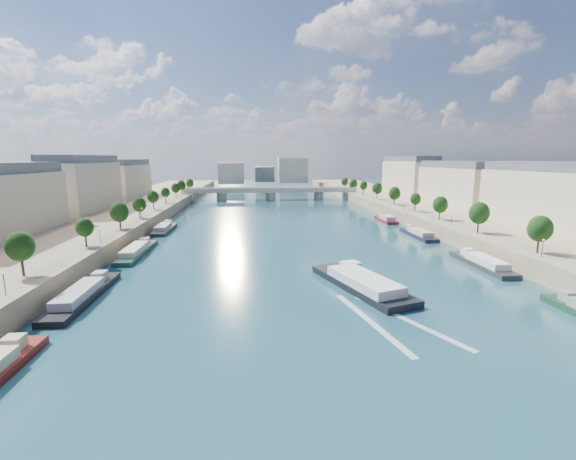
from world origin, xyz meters
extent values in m
plane|color=#0E2A3E|center=(0.00, 100.00, 0.00)|extent=(700.00, 700.00, 0.00)
cube|color=#9E8460|center=(-72.00, 100.00, 2.50)|extent=(44.00, 520.00, 5.00)
cube|color=#9E8460|center=(72.00, 100.00, 2.50)|extent=(44.00, 520.00, 5.00)
cube|color=gray|center=(-57.00, 100.00, 5.05)|extent=(14.00, 520.00, 0.10)
cube|color=gray|center=(57.00, 100.00, 5.05)|extent=(14.00, 520.00, 0.10)
cylinder|color=#382B1E|center=(-55.00, 42.00, 6.91)|extent=(0.50, 0.50, 3.82)
ellipsoid|color=black|center=(-55.00, 42.00, 10.50)|extent=(4.80, 4.80, 5.52)
cylinder|color=#382B1E|center=(-55.00, 66.00, 6.91)|extent=(0.50, 0.50, 3.82)
ellipsoid|color=black|center=(-55.00, 66.00, 10.50)|extent=(4.80, 4.80, 5.52)
cylinder|color=#382B1E|center=(-55.00, 90.00, 6.91)|extent=(0.50, 0.50, 3.82)
ellipsoid|color=black|center=(-55.00, 90.00, 10.50)|extent=(4.80, 4.80, 5.52)
cylinder|color=#382B1E|center=(-55.00, 114.00, 6.91)|extent=(0.50, 0.50, 3.82)
ellipsoid|color=black|center=(-55.00, 114.00, 10.50)|extent=(4.80, 4.80, 5.52)
cylinder|color=#382B1E|center=(-55.00, 138.00, 6.91)|extent=(0.50, 0.50, 3.82)
ellipsoid|color=black|center=(-55.00, 138.00, 10.50)|extent=(4.80, 4.80, 5.52)
cylinder|color=#382B1E|center=(-55.00, 162.00, 6.91)|extent=(0.50, 0.50, 3.82)
ellipsoid|color=black|center=(-55.00, 162.00, 10.50)|extent=(4.80, 4.80, 5.52)
cylinder|color=#382B1E|center=(-55.00, 186.00, 6.91)|extent=(0.50, 0.50, 3.82)
ellipsoid|color=black|center=(-55.00, 186.00, 10.50)|extent=(4.80, 4.80, 5.52)
cylinder|color=#382B1E|center=(-55.00, 210.00, 6.91)|extent=(0.50, 0.50, 3.82)
ellipsoid|color=black|center=(-55.00, 210.00, 10.50)|extent=(4.80, 4.80, 5.52)
cylinder|color=#382B1E|center=(-55.00, 234.00, 6.91)|extent=(0.50, 0.50, 3.82)
ellipsoid|color=black|center=(-55.00, 234.00, 10.50)|extent=(4.80, 4.80, 5.52)
cylinder|color=#382B1E|center=(55.00, 50.00, 6.91)|extent=(0.50, 0.50, 3.82)
ellipsoid|color=black|center=(55.00, 50.00, 10.50)|extent=(4.80, 4.80, 5.52)
cylinder|color=#382B1E|center=(55.00, 74.00, 6.91)|extent=(0.50, 0.50, 3.82)
ellipsoid|color=black|center=(55.00, 74.00, 10.50)|extent=(4.80, 4.80, 5.52)
cylinder|color=#382B1E|center=(55.00, 98.00, 6.91)|extent=(0.50, 0.50, 3.82)
ellipsoid|color=black|center=(55.00, 98.00, 10.50)|extent=(4.80, 4.80, 5.52)
cylinder|color=#382B1E|center=(55.00, 122.00, 6.91)|extent=(0.50, 0.50, 3.82)
ellipsoid|color=black|center=(55.00, 122.00, 10.50)|extent=(4.80, 4.80, 5.52)
cylinder|color=#382B1E|center=(55.00, 146.00, 6.91)|extent=(0.50, 0.50, 3.82)
ellipsoid|color=black|center=(55.00, 146.00, 10.50)|extent=(4.80, 4.80, 5.52)
cylinder|color=#382B1E|center=(55.00, 170.00, 6.91)|extent=(0.50, 0.50, 3.82)
ellipsoid|color=black|center=(55.00, 170.00, 10.50)|extent=(4.80, 4.80, 5.52)
cylinder|color=#382B1E|center=(55.00, 194.00, 6.91)|extent=(0.50, 0.50, 3.82)
ellipsoid|color=black|center=(55.00, 194.00, 10.50)|extent=(4.80, 4.80, 5.52)
cylinder|color=#382B1E|center=(55.00, 218.00, 6.91)|extent=(0.50, 0.50, 3.82)
ellipsoid|color=black|center=(55.00, 218.00, 10.50)|extent=(4.80, 4.80, 5.52)
cylinder|color=#382B1E|center=(55.00, 242.00, 6.91)|extent=(0.50, 0.50, 3.82)
ellipsoid|color=black|center=(55.00, 242.00, 10.50)|extent=(4.80, 4.80, 5.52)
cylinder|color=black|center=(-52.50, 30.00, 7.00)|extent=(0.14, 0.14, 4.00)
sphere|color=#FFE5B2|center=(-52.50, 30.00, 9.10)|extent=(0.36, 0.36, 0.36)
cylinder|color=black|center=(-52.50, 70.00, 7.00)|extent=(0.14, 0.14, 4.00)
sphere|color=#FFE5B2|center=(-52.50, 70.00, 9.10)|extent=(0.36, 0.36, 0.36)
cylinder|color=black|center=(-52.50, 110.00, 7.00)|extent=(0.14, 0.14, 4.00)
sphere|color=#FFE5B2|center=(-52.50, 110.00, 9.10)|extent=(0.36, 0.36, 0.36)
cylinder|color=black|center=(-52.50, 150.00, 7.00)|extent=(0.14, 0.14, 4.00)
sphere|color=#FFE5B2|center=(-52.50, 150.00, 9.10)|extent=(0.36, 0.36, 0.36)
cylinder|color=black|center=(-52.50, 190.00, 7.00)|extent=(0.14, 0.14, 4.00)
sphere|color=#FFE5B2|center=(-52.50, 190.00, 9.10)|extent=(0.36, 0.36, 0.36)
cylinder|color=black|center=(52.50, 45.00, 7.00)|extent=(0.14, 0.14, 4.00)
sphere|color=#FFE5B2|center=(52.50, 45.00, 9.10)|extent=(0.36, 0.36, 0.36)
cylinder|color=black|center=(52.50, 85.00, 7.00)|extent=(0.14, 0.14, 4.00)
sphere|color=#FFE5B2|center=(52.50, 85.00, 9.10)|extent=(0.36, 0.36, 0.36)
cylinder|color=black|center=(52.50, 125.00, 7.00)|extent=(0.14, 0.14, 4.00)
sphere|color=#FFE5B2|center=(52.50, 125.00, 9.10)|extent=(0.36, 0.36, 0.36)
cylinder|color=black|center=(52.50, 165.00, 7.00)|extent=(0.14, 0.14, 4.00)
sphere|color=#FFE5B2|center=(52.50, 165.00, 9.10)|extent=(0.36, 0.36, 0.36)
cylinder|color=black|center=(52.50, 205.00, 7.00)|extent=(0.14, 0.14, 4.00)
sphere|color=#FFE5B2|center=(52.50, 205.00, 9.10)|extent=(0.36, 0.36, 0.36)
cube|color=beige|center=(-85.00, 141.00, 15.00)|extent=(16.00, 52.00, 20.00)
cube|color=#474C54|center=(-85.00, 141.00, 26.60)|extent=(14.72, 50.44, 3.20)
cube|color=beige|center=(-85.00, 199.00, 15.00)|extent=(16.00, 52.00, 20.00)
cube|color=#474C54|center=(-85.00, 199.00, 26.60)|extent=(14.72, 50.44, 3.20)
cube|color=beige|center=(85.00, 83.00, 15.00)|extent=(16.00, 52.00, 20.00)
cube|color=#474C54|center=(85.00, 83.00, 26.60)|extent=(14.72, 50.44, 3.20)
cube|color=beige|center=(85.00, 141.00, 15.00)|extent=(16.00, 52.00, 20.00)
cube|color=#474C54|center=(85.00, 141.00, 26.60)|extent=(14.72, 50.44, 3.20)
cube|color=beige|center=(85.00, 199.00, 15.00)|extent=(16.00, 52.00, 20.00)
cube|color=#474C54|center=(85.00, 199.00, 26.60)|extent=(14.72, 50.44, 3.20)
cube|color=beige|center=(-30.00, 310.00, 14.00)|extent=(22.00, 18.00, 18.00)
cube|color=beige|center=(25.00, 320.00, 16.00)|extent=(26.00, 20.00, 22.00)
cube|color=#474C54|center=(0.00, 335.00, 12.00)|extent=(18.00, 16.00, 14.00)
cube|color=#C1B79E|center=(0.00, 219.89, 6.20)|extent=(112.00, 11.00, 2.20)
cube|color=#C1B79E|center=(0.00, 214.89, 7.70)|extent=(112.00, 0.80, 0.90)
cube|color=#C1B79E|center=(0.00, 224.89, 7.70)|extent=(112.00, 0.80, 0.90)
cylinder|color=#C1B79E|center=(-32.00, 219.89, 2.50)|extent=(6.40, 6.40, 5.00)
cylinder|color=#C1B79E|center=(0.00, 219.89, 2.50)|extent=(6.40, 6.40, 5.00)
cylinder|color=#C1B79E|center=(32.00, 219.89, 2.50)|extent=(6.40, 6.40, 5.00)
cube|color=#C1B79E|center=(-52.00, 219.89, 2.50)|extent=(6.00, 12.00, 5.00)
cube|color=#C1B79E|center=(52.00, 219.89, 2.50)|extent=(6.00, 12.00, 5.00)
cube|color=black|center=(10.30, 42.91, 0.43)|extent=(16.81, 30.09, 2.07)
cube|color=silver|center=(10.30, 40.59, 2.40)|extent=(12.27, 19.99, 1.86)
cube|color=silver|center=(10.30, 51.59, 2.37)|extent=(5.01, 4.58, 1.80)
cube|color=silver|center=(7.10, 25.91, 0.02)|extent=(6.14, 25.75, 0.04)
cube|color=silver|center=(13.50, 25.91, 0.02)|extent=(12.08, 24.07, 0.04)
cube|color=#BFB68F|center=(-45.50, 19.10, 2.10)|extent=(2.50, 2.42, 1.80)
cube|color=black|center=(-45.50, 41.60, 0.30)|extent=(5.00, 27.38, 1.80)
cube|color=#A3A8AF|center=(-45.50, 39.41, 2.00)|extent=(4.10, 15.06, 1.60)
cube|color=#A3A8AF|center=(-45.50, 49.81, 2.10)|extent=(2.50, 3.29, 1.80)
cube|color=#183C2D|center=(-45.50, 77.31, 0.30)|extent=(5.00, 27.71, 1.80)
cube|color=beige|center=(-45.50, 75.09, 2.00)|extent=(4.10, 15.24, 1.60)
cube|color=beige|center=(-45.50, 85.62, 2.10)|extent=(2.50, 3.33, 1.80)
cube|color=#252527|center=(-45.50, 112.88, 0.30)|extent=(5.00, 23.12, 1.80)
cube|color=#919299|center=(-45.50, 111.03, 2.00)|extent=(4.10, 12.72, 1.60)
cube|color=#919299|center=(-45.50, 119.81, 2.10)|extent=(2.50, 2.77, 1.80)
cube|color=gray|center=(45.50, 28.86, 2.10)|extent=(2.50, 2.29, 1.80)
cube|color=#2A2A2C|center=(45.50, 55.88, 0.30)|extent=(5.00, 23.47, 1.80)
cube|color=white|center=(45.50, 54.00, 2.00)|extent=(4.10, 12.91, 1.60)
cube|color=white|center=(45.50, 62.92, 2.10)|extent=(2.50, 2.82, 1.80)
cube|color=black|center=(45.50, 94.01, 0.30)|extent=(5.00, 22.28, 1.80)
cube|color=beige|center=(45.50, 92.22, 2.00)|extent=(4.10, 12.25, 1.60)
cube|color=beige|center=(45.50, 100.69, 2.10)|extent=(2.50, 2.67, 1.80)
cube|color=maroon|center=(45.50, 127.00, 0.30)|extent=(5.00, 17.78, 1.80)
cube|color=#B2B7BF|center=(45.50, 125.58, 2.00)|extent=(4.10, 9.78, 1.60)
cube|color=#B2B7BF|center=(45.50, 132.34, 2.10)|extent=(2.50, 2.13, 1.80)
camera|label=1|loc=(-12.44, -33.46, 27.16)|focal=24.00mm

